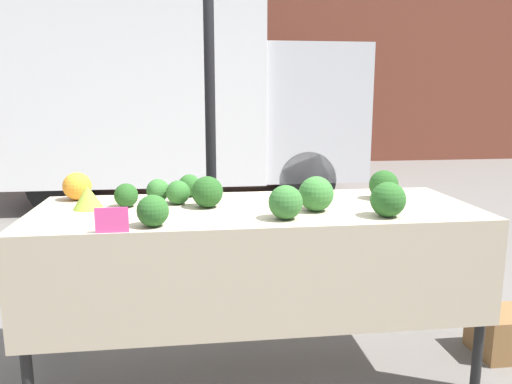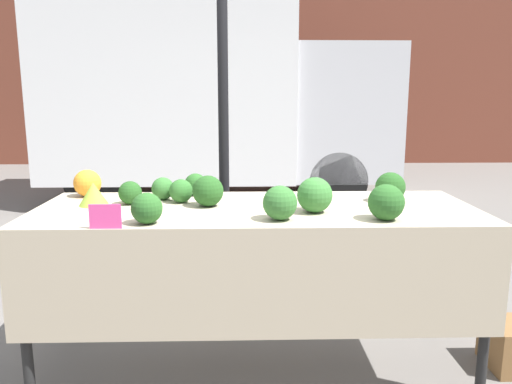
% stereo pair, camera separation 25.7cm
% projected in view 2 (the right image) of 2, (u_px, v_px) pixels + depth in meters
% --- Properties ---
extents(ground_plane, '(40.00, 40.00, 0.00)m').
position_uv_depth(ground_plane, '(256.00, 366.00, 2.76)').
color(ground_plane, slate).
extents(building_facade, '(16.00, 0.60, 4.70)m').
position_uv_depth(building_facade, '(245.00, 54.00, 10.82)').
color(building_facade, brown).
rests_on(building_facade, ground_plane).
extents(tent_pole, '(0.07, 0.07, 2.51)m').
position_uv_depth(tent_pole, '(224.00, 129.00, 3.37)').
color(tent_pole, black).
rests_on(tent_pole, ground_plane).
extents(parked_truck, '(4.72, 2.01, 2.83)m').
position_uv_depth(parked_truck, '(209.00, 95.00, 7.05)').
color(parked_truck, white).
rests_on(parked_truck, ground_plane).
extents(market_table, '(2.28, 0.84, 0.91)m').
position_uv_depth(market_table, '(256.00, 231.00, 2.54)').
color(market_table, tan).
rests_on(market_table, ground_plane).
extents(orange_cauliflower, '(0.15, 0.15, 0.15)m').
position_uv_depth(orange_cauliflower, '(87.00, 183.00, 2.85)').
color(orange_cauliflower, orange).
rests_on(orange_cauliflower, market_table).
extents(romanesco_head, '(0.15, 0.15, 0.12)m').
position_uv_depth(romanesco_head, '(93.00, 194.00, 2.62)').
color(romanesco_head, '#93B238').
rests_on(romanesco_head, market_table).
extents(broccoli_head_0, '(0.13, 0.13, 0.13)m').
position_uv_depth(broccoli_head_0, '(163.00, 189.00, 2.77)').
color(broccoli_head_0, '#336B2D').
rests_on(broccoli_head_0, market_table).
extents(broccoli_head_1, '(0.17, 0.17, 0.17)m').
position_uv_depth(broccoli_head_1, '(386.00, 202.00, 2.31)').
color(broccoli_head_1, '#285B23').
rests_on(broccoli_head_1, market_table).
extents(broccoli_head_2, '(0.12, 0.12, 0.12)m').
position_uv_depth(broccoli_head_2, '(130.00, 193.00, 2.65)').
color(broccoli_head_2, '#23511E').
rests_on(broccoli_head_2, market_table).
extents(broccoli_head_3, '(0.13, 0.13, 0.13)m').
position_uv_depth(broccoli_head_3, '(195.00, 184.00, 2.89)').
color(broccoli_head_3, '#285B23').
rests_on(broccoli_head_3, market_table).
extents(broccoli_head_4, '(0.16, 0.16, 0.16)m').
position_uv_depth(broccoli_head_4, '(208.00, 191.00, 2.59)').
color(broccoli_head_4, '#23511E').
rests_on(broccoli_head_4, market_table).
extents(broccoli_head_5, '(0.16, 0.16, 0.16)m').
position_uv_depth(broccoli_head_5, '(280.00, 203.00, 2.31)').
color(broccoli_head_5, '#336B2D').
rests_on(broccoli_head_5, market_table).
extents(broccoli_head_6, '(0.16, 0.16, 0.16)m').
position_uv_depth(broccoli_head_6, '(390.00, 187.00, 2.71)').
color(broccoli_head_6, '#23511E').
rests_on(broccoli_head_6, market_table).
extents(broccoli_head_7, '(0.14, 0.14, 0.14)m').
position_uv_depth(broccoli_head_7, '(147.00, 208.00, 2.24)').
color(broccoli_head_7, '#285B23').
rests_on(broccoli_head_7, market_table).
extents(broccoli_head_8, '(0.13, 0.13, 0.13)m').
position_uv_depth(broccoli_head_8, '(181.00, 191.00, 2.69)').
color(broccoli_head_8, '#2D6628').
rests_on(broccoli_head_8, market_table).
extents(broccoli_head_9, '(0.18, 0.18, 0.18)m').
position_uv_depth(broccoli_head_9, '(315.00, 195.00, 2.46)').
color(broccoli_head_9, '#387533').
rests_on(broccoli_head_9, market_table).
extents(price_sign, '(0.14, 0.01, 0.11)m').
position_uv_depth(price_sign, '(105.00, 216.00, 2.16)').
color(price_sign, '#EF4793').
rests_on(price_sign, market_table).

